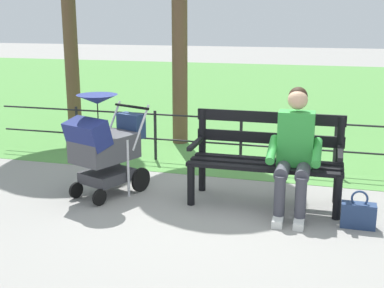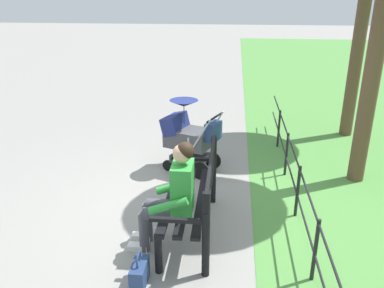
{
  "view_description": "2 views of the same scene",
  "coord_description": "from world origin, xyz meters",
  "views": [
    {
      "loc": [
        -1.17,
        5.1,
        1.95
      ],
      "look_at": [
        0.28,
        0.04,
        0.63
      ],
      "focal_mm": 47.21,
      "sensor_mm": 36.0,
      "label": 1
    },
    {
      "loc": [
        -4.52,
        -0.5,
        2.72
      ],
      "look_at": [
        0.47,
        0.04,
        0.75
      ],
      "focal_mm": 36.92,
      "sensor_mm": 36.0,
      "label": 2
    }
  ],
  "objects": [
    {
      "name": "handbag",
      "position": [
        -1.46,
        0.35,
        0.13
      ],
      "size": [
        0.32,
        0.14,
        0.37
      ],
      "color": "navy",
      "rests_on": "ground"
    },
    {
      "name": "park_bench",
      "position": [
        -0.5,
        -0.12,
        0.53
      ],
      "size": [
        1.6,
        0.61,
        0.96
      ],
      "color": "black",
      "rests_on": "ground"
    },
    {
      "name": "ground_plane",
      "position": [
        0.0,
        0.0,
        0.0
      ],
      "size": [
        60.0,
        60.0,
        0.0
      ],
      "primitive_type": "plane",
      "color": "gray"
    },
    {
      "name": "stroller",
      "position": [
        1.25,
        0.18,
        0.59
      ],
      "size": [
        0.78,
        1.0,
        1.15
      ],
      "color": "black",
      "rests_on": "ground"
    },
    {
      "name": "person_on_bench",
      "position": [
        -0.81,
        0.11,
        0.68
      ],
      "size": [
        0.53,
        0.74,
        1.28
      ],
      "color": "#42424C",
      "rests_on": "ground"
    },
    {
      "name": "park_fence",
      "position": [
        -0.27,
        -1.35,
        0.42
      ],
      "size": [
        7.28,
        0.04,
        0.7
      ],
      "color": "black",
      "rests_on": "ground"
    }
  ]
}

